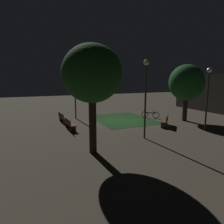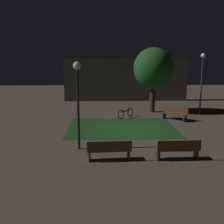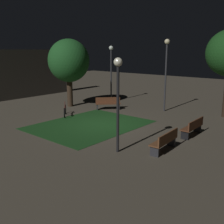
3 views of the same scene
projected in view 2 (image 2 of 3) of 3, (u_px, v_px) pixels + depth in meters
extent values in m
plane|color=#4C4438|center=(131.00, 129.00, 15.54)|extent=(60.00, 60.00, 0.00)
cube|color=#194219|center=(121.00, 127.00, 15.96)|extent=(6.55, 5.14, 0.01)
cube|color=brown|center=(109.00, 150.00, 10.55)|extent=(1.83, 0.59, 0.06)
cube|color=brown|center=(110.00, 146.00, 10.30)|extent=(1.80, 0.17, 0.40)
cube|color=#2D2D33|center=(90.00, 156.00, 10.53)|extent=(0.10, 0.39, 0.42)
cube|color=#2D2D33|center=(128.00, 155.00, 10.67)|extent=(0.10, 0.39, 0.42)
cube|color=brown|center=(177.00, 149.00, 10.64)|extent=(1.81, 0.53, 0.06)
cube|color=brown|center=(179.00, 145.00, 10.39)|extent=(1.80, 0.11, 0.40)
cube|color=black|center=(158.00, 155.00, 10.64)|extent=(0.09, 0.39, 0.42)
cube|color=black|center=(196.00, 154.00, 10.74)|extent=(0.09, 0.39, 0.42)
cube|color=brown|center=(174.00, 114.00, 17.88)|extent=(1.64, 1.58, 0.06)
cube|color=brown|center=(176.00, 110.00, 17.99)|extent=(1.36, 1.27, 0.40)
cube|color=#2D2D33|center=(185.00, 119.00, 17.41)|extent=(0.32, 0.34, 0.42)
cube|color=#2D2D33|center=(164.00, 116.00, 18.44)|extent=(0.32, 0.34, 0.42)
cylinder|color=#38281C|center=(152.00, 96.00, 20.69)|extent=(0.43, 0.43, 2.64)
ellipsoid|color=#1E5623|center=(153.00, 68.00, 20.27)|extent=(3.11, 3.11, 3.22)
cylinder|color=#333338|center=(201.00, 87.00, 19.41)|extent=(0.12, 0.12, 4.29)
sphere|color=white|center=(203.00, 56.00, 18.98)|extent=(0.36, 0.36, 0.36)
cylinder|color=black|center=(78.00, 110.00, 11.66)|extent=(0.12, 0.12, 3.67)
sphere|color=#F2EDCC|center=(77.00, 66.00, 11.28)|extent=(0.36, 0.36, 0.36)
torus|color=black|center=(121.00, 114.00, 18.29)|extent=(0.49, 0.52, 0.66)
torus|color=black|center=(130.00, 112.00, 19.10)|extent=(0.49, 0.52, 0.66)
cube|color=maroon|center=(126.00, 111.00, 18.66)|extent=(0.78, 0.83, 0.08)
cylinder|color=maroon|center=(128.00, 107.00, 18.82)|extent=(0.03, 0.03, 0.40)
cube|color=#4C4742|center=(126.00, 80.00, 26.73)|extent=(12.68, 0.80, 4.33)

